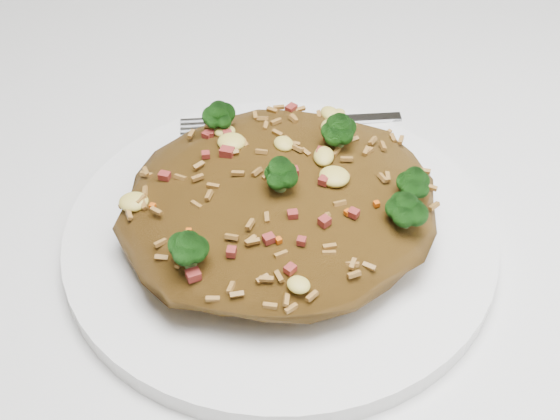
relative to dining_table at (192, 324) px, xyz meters
The scene contains 4 objects.
dining_table is the anchor object (origin of this frame).
plate 0.12m from the dining_table, 30.71° to the right, with size 0.27×0.27×0.01m, color white.
fried_rice 0.15m from the dining_table, 30.78° to the right, with size 0.20×0.18×0.07m.
fork 0.17m from the dining_table, 25.48° to the left, with size 0.16×0.07×0.00m.
Camera 1 is at (-0.10, -0.35, 1.11)m, focal length 50.00 mm.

